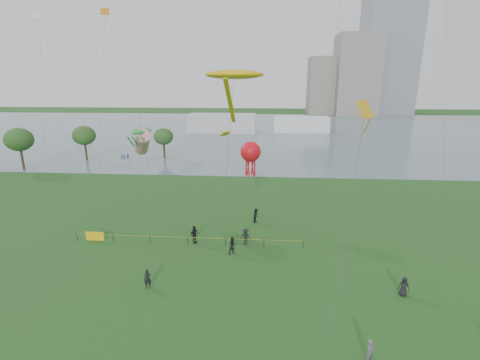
# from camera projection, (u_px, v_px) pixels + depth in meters

# --- Properties ---
(ground_plane) EXTENTS (400.00, 400.00, 0.00)m
(ground_plane) POSITION_uv_depth(u_px,v_px,m) (229.00, 334.00, 23.51)
(ground_plane) COLOR #153D13
(lake) EXTENTS (400.00, 120.00, 0.08)m
(lake) POSITION_uv_depth(u_px,v_px,m) (259.00, 130.00, 119.38)
(lake) COLOR slate
(lake) RESTS_ON ground_plane
(building_mid) EXTENTS (20.00, 20.00, 38.00)m
(building_mid) POSITION_uv_depth(u_px,v_px,m) (356.00, 75.00, 170.38)
(building_mid) COLOR gray
(building_mid) RESTS_ON ground_plane
(building_low) EXTENTS (16.00, 18.00, 28.00)m
(building_low) POSITION_uv_depth(u_px,v_px,m) (324.00, 86.00, 178.49)
(building_low) COLOR gray
(building_low) RESTS_ON ground_plane
(pavilion_left) EXTENTS (22.00, 8.00, 6.00)m
(pavilion_left) POSITION_uv_depth(u_px,v_px,m) (222.00, 123.00, 114.60)
(pavilion_left) COLOR silver
(pavilion_left) RESTS_ON ground_plane
(pavilion_right) EXTENTS (18.00, 7.00, 5.00)m
(pavilion_right) POSITION_uv_depth(u_px,v_px,m) (301.00, 124.00, 115.80)
(pavilion_right) COLOR white
(pavilion_right) RESTS_ON ground_plane
(trees) EXTENTS (28.83, 16.72, 8.00)m
(trees) POSITION_uv_depth(u_px,v_px,m) (79.00, 138.00, 70.33)
(trees) COLOR #322617
(trees) RESTS_ON ground_plane
(fence) EXTENTS (24.07, 0.07, 1.05)m
(fence) POSITION_uv_depth(u_px,v_px,m) (130.00, 237.00, 36.74)
(fence) COLOR black
(fence) RESTS_ON ground_plane
(kite_flyer) EXTENTS (0.73, 0.69, 1.68)m
(kite_flyer) POSITION_uv_depth(u_px,v_px,m) (370.00, 352.00, 20.82)
(kite_flyer) COLOR #57595E
(kite_flyer) RESTS_ON ground_plane
(spectator_a) EXTENTS (1.10, 1.02, 1.80)m
(spectator_a) POSITION_uv_depth(u_px,v_px,m) (233.00, 246.00, 34.11)
(spectator_a) COLOR black
(spectator_a) RESTS_ON ground_plane
(spectator_b) EXTENTS (1.27, 0.94, 1.75)m
(spectator_b) POSITION_uv_depth(u_px,v_px,m) (245.00, 237.00, 36.15)
(spectator_b) COLOR black
(spectator_b) RESTS_ON ground_plane
(spectator_c) EXTENTS (1.00, 1.20, 1.92)m
(spectator_c) POSITION_uv_depth(u_px,v_px,m) (194.00, 234.00, 36.45)
(spectator_c) COLOR black
(spectator_c) RESTS_ON ground_plane
(spectator_d) EXTENTS (0.91, 0.73, 1.63)m
(spectator_d) POSITION_uv_depth(u_px,v_px,m) (404.00, 286.00, 27.52)
(spectator_d) COLOR black
(spectator_d) RESTS_ON ground_plane
(spectator_f) EXTENTS (0.69, 0.54, 1.65)m
(spectator_f) POSITION_uv_depth(u_px,v_px,m) (148.00, 279.00, 28.53)
(spectator_f) COLOR black
(spectator_f) RESTS_ON ground_plane
(spectator_g) EXTENTS (0.89, 1.01, 1.74)m
(spectator_g) POSITION_uv_depth(u_px,v_px,m) (256.00, 215.00, 41.88)
(spectator_g) COLOR black
(spectator_g) RESTS_ON ground_plane
(kite_stingray) EXTENTS (5.69, 10.26, 17.53)m
(kite_stingray) POSITION_uv_depth(u_px,v_px,m) (234.00, 75.00, 33.18)
(kite_stingray) COLOR #3F3F42
(kite_windsock) EXTENTS (6.28, 6.37, 11.20)m
(kite_windsock) POSITION_uv_depth(u_px,v_px,m) (142.00, 142.00, 42.28)
(kite_windsock) COLOR #3F3F42
(kite_creature) EXTENTS (4.06, 7.43, 11.08)m
(kite_creature) POSITION_uv_depth(u_px,v_px,m) (141.00, 131.00, 41.52)
(kite_creature) COLOR #3F3F42
(kite_octopus) EXTENTS (3.38, 10.44, 9.86)m
(kite_octopus) POSITION_uv_depth(u_px,v_px,m) (251.00, 152.00, 39.76)
(kite_octopus) COLOR #3F3F42
(kite_delta) EXTENTS (3.93, 9.44, 15.20)m
(kite_delta) POSITION_uv_depth(u_px,v_px,m) (364.00, 120.00, 23.96)
(kite_delta) COLOR #3F3F42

